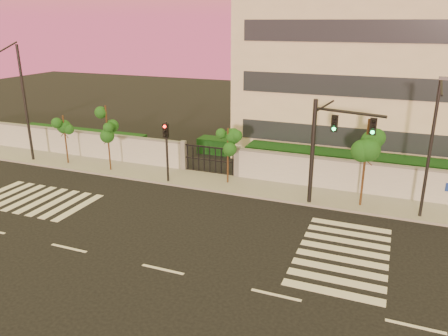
{
  "coord_description": "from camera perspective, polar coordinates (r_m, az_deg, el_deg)",
  "views": [
    {
      "loc": [
        8.46,
        -14.19,
        10.1
      ],
      "look_at": [
        0.44,
        6.0,
        2.77
      ],
      "focal_mm": 35.0,
      "sensor_mm": 36.0,
      "label": 1
    }
  ],
  "objects": [
    {
      "name": "ground",
      "position": [
        19.36,
        -7.99,
        -13.0
      ],
      "size": [
        120.0,
        120.0,
        0.0
      ],
      "primitive_type": "plane",
      "color": "black",
      "rests_on": "ground"
    },
    {
      "name": "sidewalk",
      "position": [
        27.96,
        2.57,
        -2.39
      ],
      "size": [
        60.0,
        3.0,
        0.15
      ],
      "primitive_type": "cube",
      "color": "gray",
      "rests_on": "ground"
    },
    {
      "name": "perimeter_wall",
      "position": [
        28.93,
        3.78,
        0.42
      ],
      "size": [
        60.0,
        0.36,
        2.2
      ],
      "color": "#AEB0B5",
      "rests_on": "ground"
    },
    {
      "name": "hedge_row",
      "position": [
        31.24,
        7.18,
        1.21
      ],
      "size": [
        41.0,
        4.25,
        1.8
      ],
      "color": "#103613",
      "rests_on": "ground"
    },
    {
      "name": "institutional_building",
      "position": [
        36.39,
        22.83,
        11.01
      ],
      "size": [
        24.4,
        12.4,
        12.25
      ],
      "color": "beige",
      "rests_on": "ground"
    },
    {
      "name": "road_markings",
      "position": [
        22.9,
        -6.84,
        -7.63
      ],
      "size": [
        57.0,
        7.62,
        0.02
      ],
      "color": "silver",
      "rests_on": "ground"
    },
    {
      "name": "street_tree_b",
      "position": [
        33.65,
        -20.1,
        4.86
      ],
      "size": [
        1.38,
        1.1,
        3.71
      ],
      "color": "#382314",
      "rests_on": "ground"
    },
    {
      "name": "street_tree_c",
      "position": [
        30.98,
        -15.02,
        5.64
      ],
      "size": [
        1.36,
        1.08,
        4.71
      ],
      "color": "#382314",
      "rests_on": "ground"
    },
    {
      "name": "street_tree_d",
      "position": [
        27.59,
        0.55,
        3.23
      ],
      "size": [
        1.35,
        1.07,
        3.76
      ],
      "color": "#382314",
      "rests_on": "ground"
    },
    {
      "name": "street_tree_e",
      "position": [
        25.03,
        18.2,
        3.08
      ],
      "size": [
        1.65,
        1.31,
        5.14
      ],
      "color": "#382314",
      "rests_on": "ground"
    },
    {
      "name": "traffic_signal_main",
      "position": [
        24.56,
        13.34,
        3.45
      ],
      "size": [
        3.83,
        1.15,
        6.13
      ],
      "rotation": [
        0.0,
        0.0,
        -0.27
      ],
      "color": "black",
      "rests_on": "ground"
    },
    {
      "name": "traffic_signal_secondary",
      "position": [
        28.09,
        -7.52,
        3.01
      ],
      "size": [
        0.32,
        0.32,
        4.1
      ],
      "rotation": [
        0.0,
        0.0,
        0.15
      ],
      "color": "black",
      "rests_on": "ground"
    },
    {
      "name": "streetlight_west",
      "position": [
        35.01,
        -24.84,
        8.32
      ],
      "size": [
        0.54,
        2.16,
        8.97
      ],
      "color": "black",
      "rests_on": "ground"
    },
    {
      "name": "streetlight_east",
      "position": [
        24.45,
        25.43,
        2.78
      ],
      "size": [
        0.46,
        1.86,
        7.72
      ],
      "color": "black",
      "rests_on": "ground"
    }
  ]
}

